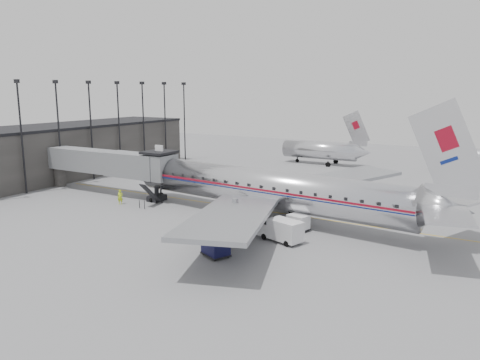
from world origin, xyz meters
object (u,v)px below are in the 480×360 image
object	(u,v)px
ramp_worker	(120,197)
baggage_cart_navy	(216,246)
baggage_cart_white	(298,222)
airliner	(269,189)
service_van	(281,230)

from	to	relation	value
ramp_worker	baggage_cart_navy	bearing A→B (deg)	-55.37
baggage_cart_white	airliner	bearing A→B (deg)	166.03
baggage_cart_navy	ramp_worker	world-z (taller)	ramp_worker
baggage_cart_navy	airliner	bearing A→B (deg)	120.57
baggage_cart_navy	service_van	bearing A→B (deg)	89.74
baggage_cart_white	ramp_worker	size ratio (longest dim) A/B	1.31
airliner	ramp_worker	distance (m)	19.28
airliner	baggage_cart_navy	xyz separation A→B (m)	(1.37, -12.76, -2.40)
ramp_worker	baggage_cart_white	bearing A→B (deg)	-28.16
airliner	baggage_cart_navy	distance (m)	13.06
service_van	baggage_cart_navy	bearing A→B (deg)	-97.74
service_van	baggage_cart_white	distance (m)	3.82
service_van	baggage_cart_navy	distance (m)	7.17
ramp_worker	airliner	bearing A→B (deg)	-20.35
service_van	ramp_worker	size ratio (longest dim) A/B	2.65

